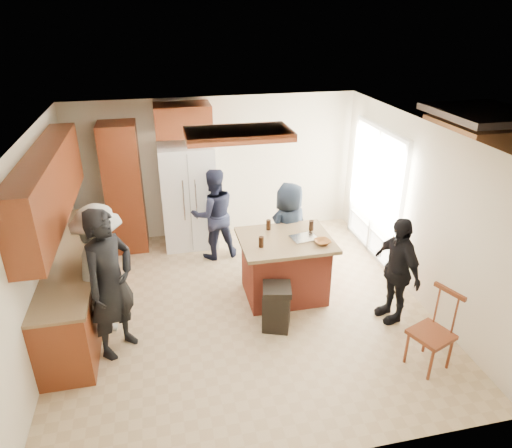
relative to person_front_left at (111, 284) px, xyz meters
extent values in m
plane|color=tan|center=(1.66, 0.50, -0.94)|extent=(5.00, 5.00, 0.00)
plane|color=white|center=(1.66, 0.50, 1.56)|extent=(5.00, 5.00, 0.00)
plane|color=beige|center=(1.66, 3.00, 0.31)|extent=(5.00, 0.00, 5.00)
plane|color=beige|center=(1.66, -2.00, 0.31)|extent=(5.00, 0.00, 5.00)
plane|color=beige|center=(-0.84, 0.50, 0.31)|extent=(0.00, 5.00, 5.00)
plane|color=beige|center=(4.16, 0.50, 0.31)|extent=(0.00, 5.00, 5.00)
cube|color=white|center=(4.14, 1.70, 0.11)|extent=(0.02, 1.60, 2.10)
cube|color=white|center=(4.12, 1.70, 0.11)|extent=(0.08, 1.72, 2.10)
cube|color=maroon|center=(1.66, 0.70, 1.50)|extent=(1.30, 0.70, 0.10)
cube|color=white|center=(1.66, 0.70, 1.44)|extent=(1.10, 0.50, 0.02)
cube|color=olive|center=(5.66, 1.70, -0.99)|extent=(3.00, 3.00, 0.10)
cube|color=#593319|center=(6.36, 2.30, 0.06)|extent=(1.40, 1.60, 2.00)
imported|color=black|center=(0.00, 0.00, 0.00)|extent=(0.83, 0.85, 1.88)
imported|color=#1A1E35|center=(1.47, 2.06, -0.17)|extent=(0.81, 0.56, 1.55)
imported|color=#17202F|center=(2.53, 1.31, -0.20)|extent=(0.87, 0.77, 1.49)
imported|color=black|center=(3.58, -0.13, -0.20)|extent=(0.57, 0.93, 1.49)
imported|color=gray|center=(-0.14, 0.50, -0.08)|extent=(0.66, 1.17, 1.72)
cube|color=maroon|center=(-0.54, 0.90, -0.50)|extent=(0.60, 3.00, 0.88)
cube|color=#846B4C|center=(-0.54, 0.90, -0.04)|extent=(0.64, 3.00, 0.04)
cube|color=maroon|center=(-0.67, 0.90, 0.93)|extent=(0.35, 3.00, 0.85)
cube|color=maroon|center=(0.06, 2.70, 0.16)|extent=(0.60, 0.60, 2.20)
cube|color=maroon|center=(1.11, 2.70, 1.26)|extent=(0.90, 0.60, 0.50)
cube|color=white|center=(1.11, 2.62, -0.04)|extent=(0.90, 0.72, 1.80)
cube|color=gray|center=(1.11, 2.25, -0.04)|extent=(0.01, 0.01, 1.71)
cylinder|color=silver|center=(1.01, 2.23, 0.05)|extent=(0.02, 0.02, 0.70)
cylinder|color=silver|center=(1.21, 2.23, 0.05)|extent=(0.02, 0.02, 0.70)
cube|color=#A13B29|center=(2.30, 0.69, -0.50)|extent=(1.10, 0.85, 0.88)
cube|color=olive|center=(2.30, 0.69, -0.04)|extent=(1.28, 1.03, 0.05)
cube|color=silver|center=(2.55, 0.64, 0.00)|extent=(0.40, 0.33, 0.02)
imported|color=brown|center=(2.75, 0.44, 0.01)|extent=(0.25, 0.25, 0.05)
cylinder|color=black|center=(1.91, 0.52, 0.06)|extent=(0.07, 0.07, 0.15)
cylinder|color=black|center=(2.13, 1.02, 0.06)|extent=(0.07, 0.07, 0.15)
cylinder|color=black|center=(2.73, 0.87, 0.06)|extent=(0.07, 0.07, 0.15)
cube|color=black|center=(2.00, -0.02, -0.67)|extent=(0.44, 0.44, 0.55)
cube|color=black|center=(2.00, -0.02, -0.35)|extent=(0.43, 0.43, 0.08)
cube|color=maroon|center=(3.55, -1.09, -0.49)|extent=(0.54, 0.54, 0.05)
cylinder|color=maroon|center=(3.45, -1.31, -0.72)|extent=(0.05, 0.05, 0.44)
cylinder|color=maroon|center=(3.77, -1.19, -0.72)|extent=(0.05, 0.05, 0.44)
cylinder|color=maroon|center=(3.33, -0.99, -0.72)|extent=(0.05, 0.05, 0.44)
cylinder|color=maroon|center=(3.65, -0.87, -0.72)|extent=(0.05, 0.05, 0.44)
cube|color=maroon|center=(3.73, -1.02, 0.03)|extent=(0.18, 0.39, 0.05)
cylinder|color=maroon|center=(3.77, -1.13, -0.22)|extent=(0.03, 0.03, 0.50)
cylinder|color=maroon|center=(3.69, -0.91, -0.22)|extent=(0.03, 0.03, 0.50)
camera|label=1|loc=(0.70, -4.73, 2.91)|focal=32.00mm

